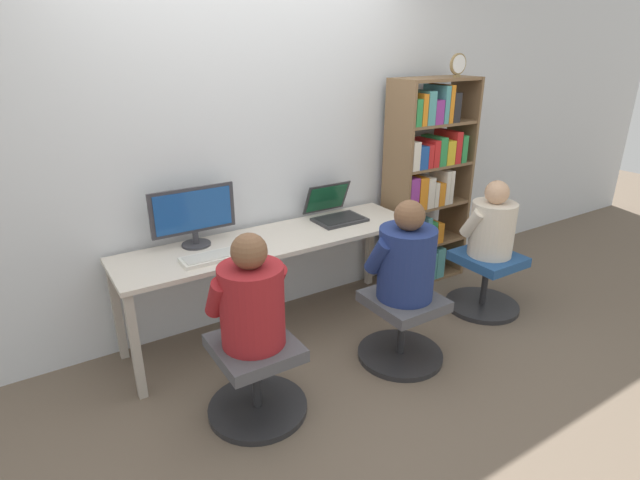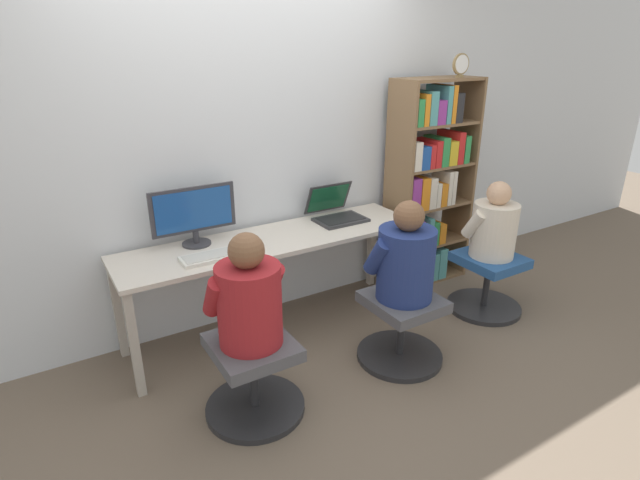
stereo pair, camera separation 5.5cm
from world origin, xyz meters
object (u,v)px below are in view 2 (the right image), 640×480
Objects in this scene: office_chair_left at (254,375)px; person_near_shelf at (494,226)px; keyboard at (215,256)px; person_at_monitor at (249,298)px; office_chair_right at (401,327)px; bookshelf at (427,187)px; desk_clock at (461,65)px; office_chair_side at (487,282)px; laptop at (336,212)px; desktop_monitor at (194,214)px; person_at_laptop at (405,259)px.

office_chair_left is 2.06m from person_near_shelf.
person_at_monitor is at bearing -94.03° from keyboard.
keyboard reaches higher than office_chair_right.
bookshelf reaches higher than office_chair_right.
person_at_monitor is at bearing -161.75° from desk_clock.
person_near_shelf is (2.01, 0.12, -0.02)m from person_at_monitor.
bookshelf is 9.68× the size of desk_clock.
office_chair_side is 0.98× the size of person_near_shelf.
laptop is 0.86× the size of keyboard.
keyboard is 0.77m from office_chair_left.
laptop is 1.34m from person_at_monitor.
office_chair_right is 3.20× the size of desk_clock.
desktop_monitor is 0.33× the size of bookshelf.
desk_clock is (2.08, -0.17, 0.87)m from desktop_monitor.
office_chair_left is 2.01m from office_chair_side.
person_at_laptop is 1.10× the size of person_near_shelf.
laptop is 0.65× the size of office_chair_left.
office_chair_right is 1.36m from bookshelf.
desk_clock is at bearing 18.36° from office_chair_left.
person_at_laptop is 1.22m from bookshelf.
person_at_monitor is 1.09× the size of person_near_shelf.
person_at_monitor is at bearing -158.29° from bookshelf.
laptop is 0.64× the size of person_near_shelf.
desk_clock is at bearing -25.44° from bookshelf.
person_near_shelf is (0.98, 0.17, 0.45)m from office_chair_right.
person_near_shelf is at bearing 90.00° from office_chair_side.
keyboard is 2.08m from office_chair_side.
desktop_monitor is 0.99× the size of office_chair_left.
desk_clock is 1.24m from person_near_shelf.
desktop_monitor is at bearing 96.31° from keyboard.
desktop_monitor is at bearing 89.17° from person_at_monitor.
office_chair_right is at bearing -170.48° from person_near_shelf.
office_chair_left is at bearing -142.77° from laptop.
office_chair_right is at bearing -2.30° from person_at_monitor.
laptop is 1.44m from office_chair_left.
keyboard is 0.76× the size of office_chair_side.
bookshelf is at bearing 41.65° from office_chair_right.
person_near_shelf is (0.07, -0.65, -0.15)m from bookshelf.
laptop is 1.28m from office_chair_side.
bookshelf is at bearing 41.49° from person_at_laptop.
person_at_laptop is at bearing -170.98° from office_chair_side.
desktop_monitor is 0.99× the size of office_chair_side.
desk_clock is (2.05, 0.10, 1.06)m from keyboard.
desk_clock is at bearing 18.25° from person_at_monitor.
desk_clock is at bearing 34.27° from office_chair_right.
office_chair_side is at bearing 9.29° from office_chair_right.
desktop_monitor is 1.51× the size of laptop.
person_at_laptop reaches higher than person_near_shelf.
person_at_monitor is at bearing 90.00° from office_chair_left.
office_chair_right is (-0.05, -0.85, -0.53)m from laptop.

